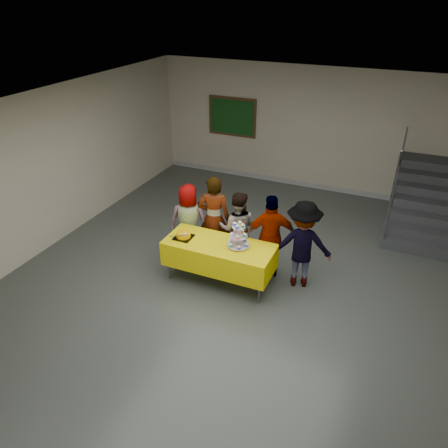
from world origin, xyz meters
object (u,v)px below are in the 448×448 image
object	(u,v)px
cupcake_stand	(238,237)
staircase	(422,201)
noticeboard	(232,117)
bake_table	(219,254)
bear_cake	(183,235)
schoolchild_a	(189,221)
schoolchild_b	(214,218)
schoolchild_e	(302,244)
schoolchild_d	(271,237)
schoolchild_c	(237,228)

from	to	relation	value
cupcake_stand	staircase	bearing A→B (deg)	53.44
noticeboard	bake_table	bearing A→B (deg)	-69.61
bear_cake	schoolchild_a	size ratio (longest dim) A/B	0.25
schoolchild_a	schoolchild_b	world-z (taller)	schoolchild_b
schoolchild_a	schoolchild_e	world-z (taller)	schoolchild_e
cupcake_stand	bear_cake	xyz separation A→B (m)	(-0.97, -0.12, -0.12)
schoolchild_d	staircase	bearing A→B (deg)	-148.91
schoolchild_b	schoolchild_d	size ratio (longest dim) A/B	1.07
bear_cake	schoolchild_a	world-z (taller)	schoolchild_a
schoolchild_b	staircase	world-z (taller)	staircase
schoolchild_b	schoolchild_e	size ratio (longest dim) A/B	1.06
schoolchild_b	staircase	distance (m)	4.72
schoolchild_b	staircase	size ratio (longest dim) A/B	0.69
schoolchild_a	schoolchild_b	distance (m)	0.49
cupcake_stand	schoolchild_e	size ratio (longest dim) A/B	0.28
cupcake_stand	bear_cake	world-z (taller)	cupcake_stand
cupcake_stand	schoolchild_c	world-z (taller)	schoolchild_c
schoolchild_c	schoolchild_d	distance (m)	0.71
schoolchild_c	noticeboard	world-z (taller)	noticeboard
schoolchild_c	schoolchild_e	size ratio (longest dim) A/B	0.90
schoolchild_e	noticeboard	xyz separation A→B (m)	(-3.02, 4.13, 0.82)
schoolchild_d	schoolchild_e	size ratio (longest dim) A/B	0.99
bake_table	schoolchild_c	size ratio (longest dim) A/B	1.32
bear_cake	noticeboard	bearing A→B (deg)	102.92
schoolchild_d	schoolchild_e	bearing A→B (deg)	153.08
schoolchild_a	noticeboard	distance (m)	4.25
cupcake_stand	noticeboard	world-z (taller)	noticeboard
bear_cake	staircase	world-z (taller)	staircase
bake_table	staircase	xyz separation A→B (m)	(3.11, 3.81, -0.07)
schoolchild_d	noticeboard	distance (m)	4.84
cupcake_stand	schoolchild_a	distance (m)	1.33
schoolchild_d	schoolchild_b	bearing A→B (deg)	-29.03
staircase	schoolchild_e	bearing A→B (deg)	-118.87
bake_table	schoolchild_a	world-z (taller)	schoolchild_a
bear_cake	bake_table	bearing A→B (deg)	5.52
bake_table	schoolchild_d	distance (m)	0.95
cupcake_stand	noticeboard	distance (m)	5.07
bake_table	cupcake_stand	distance (m)	0.51
bear_cake	schoolchild_e	world-z (taller)	schoolchild_e
bear_cake	schoolchild_b	world-z (taller)	schoolchild_b
staircase	schoolchild_d	bearing A→B (deg)	-126.20
bear_cake	noticeboard	world-z (taller)	noticeboard
schoolchild_b	schoolchild_e	bearing A→B (deg)	157.73
bake_table	bear_cake	size ratio (longest dim) A/B	5.25
schoolchild_b	schoolchild_c	size ratio (longest dim) A/B	1.17
bear_cake	schoolchild_d	bearing A→B (deg)	24.33
schoolchild_b	noticeboard	bearing A→B (deg)	-88.36
bake_table	schoolchild_c	distance (m)	0.73
schoolchild_b	schoolchild_a	bearing A→B (deg)	-2.59
schoolchild_e	cupcake_stand	bearing A→B (deg)	10.28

